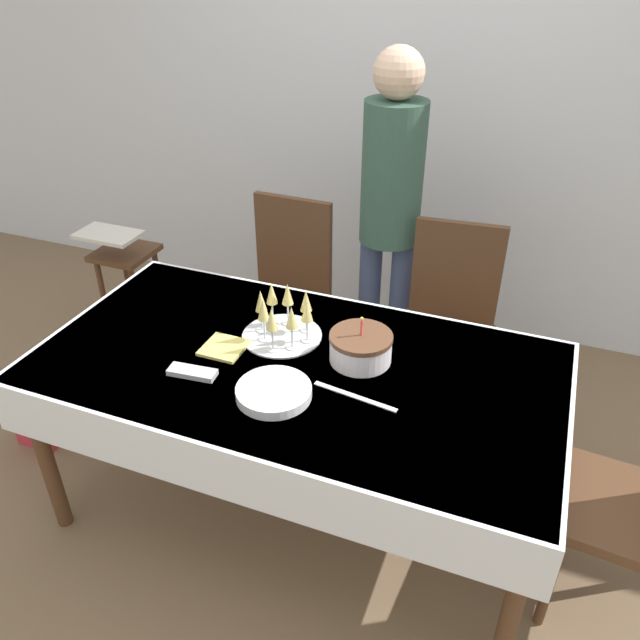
{
  "coord_description": "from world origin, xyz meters",
  "views": [
    {
      "loc": [
        0.74,
        -1.64,
        2.05
      ],
      "look_at": [
        0.05,
        0.11,
        0.87
      ],
      "focal_mm": 35.0,
      "sensor_mm": 36.0,
      "label": 1
    }
  ],
  "objects_px": {
    "dining_chair_far_left": "(285,288)",
    "birthday_cake": "(361,348)",
    "dining_chair_far_right": "(449,320)",
    "plate_stack_main": "(274,392)",
    "high_chair": "(124,265)",
    "champagne_tray": "(282,315)",
    "person_standing": "(391,199)",
    "gift_bag": "(35,414)"
  },
  "relations": [
    {
      "from": "champagne_tray",
      "to": "high_chair",
      "type": "height_order",
      "value": "champagne_tray"
    },
    {
      "from": "dining_chair_far_left",
      "to": "gift_bag",
      "type": "distance_m",
      "value": 1.3
    },
    {
      "from": "dining_chair_far_right",
      "to": "high_chair",
      "type": "bearing_deg",
      "value": 179.54
    },
    {
      "from": "birthday_cake",
      "to": "plate_stack_main",
      "type": "relative_size",
      "value": 0.89
    },
    {
      "from": "plate_stack_main",
      "to": "gift_bag",
      "type": "height_order",
      "value": "plate_stack_main"
    },
    {
      "from": "champagne_tray",
      "to": "person_standing",
      "type": "height_order",
      "value": "person_standing"
    },
    {
      "from": "person_standing",
      "to": "gift_bag",
      "type": "height_order",
      "value": "person_standing"
    },
    {
      "from": "dining_chair_far_right",
      "to": "gift_bag",
      "type": "height_order",
      "value": "dining_chair_far_right"
    },
    {
      "from": "plate_stack_main",
      "to": "person_standing",
      "type": "xyz_separation_m",
      "value": [
        0.04,
        1.2,
        0.24
      ]
    },
    {
      "from": "dining_chair_far_left",
      "to": "plate_stack_main",
      "type": "distance_m",
      "value": 1.12
    },
    {
      "from": "birthday_cake",
      "to": "champagne_tray",
      "type": "relative_size",
      "value": 0.74
    },
    {
      "from": "dining_chair_far_left",
      "to": "plate_stack_main",
      "type": "relative_size",
      "value": 3.9
    },
    {
      "from": "person_standing",
      "to": "gift_bag",
      "type": "bearing_deg",
      "value": -141.09
    },
    {
      "from": "high_chair",
      "to": "dining_chair_far_right",
      "type": "bearing_deg",
      "value": -0.46
    },
    {
      "from": "dining_chair_far_right",
      "to": "person_standing",
      "type": "distance_m",
      "value": 0.61
    },
    {
      "from": "dining_chair_far_left",
      "to": "person_standing",
      "type": "xyz_separation_m",
      "value": [
        0.46,
        0.19,
        0.46
      ]
    },
    {
      "from": "high_chair",
      "to": "dining_chair_far_left",
      "type": "bearing_deg",
      "value": -0.83
    },
    {
      "from": "plate_stack_main",
      "to": "person_standing",
      "type": "relative_size",
      "value": 0.15
    },
    {
      "from": "dining_chair_far_right",
      "to": "champagne_tray",
      "type": "bearing_deg",
      "value": -127.31
    },
    {
      "from": "dining_chair_far_right",
      "to": "birthday_cake",
      "type": "bearing_deg",
      "value": -105.45
    },
    {
      "from": "dining_chair_far_left",
      "to": "champagne_tray",
      "type": "distance_m",
      "value": 0.8
    },
    {
      "from": "gift_bag",
      "to": "champagne_tray",
      "type": "bearing_deg",
      "value": 10.07
    },
    {
      "from": "dining_chair_far_right",
      "to": "plate_stack_main",
      "type": "bearing_deg",
      "value": -111.45
    },
    {
      "from": "person_standing",
      "to": "dining_chair_far_right",
      "type": "bearing_deg",
      "value": -27.97
    },
    {
      "from": "person_standing",
      "to": "champagne_tray",
      "type": "bearing_deg",
      "value": -100.36
    },
    {
      "from": "birthday_cake",
      "to": "gift_bag",
      "type": "bearing_deg",
      "value": -173.47
    },
    {
      "from": "gift_bag",
      "to": "high_chair",
      "type": "bearing_deg",
      "value": 96.74
    },
    {
      "from": "person_standing",
      "to": "high_chair",
      "type": "bearing_deg",
      "value": -173.05
    },
    {
      "from": "birthday_cake",
      "to": "plate_stack_main",
      "type": "height_order",
      "value": "birthday_cake"
    },
    {
      "from": "birthday_cake",
      "to": "champagne_tray",
      "type": "height_order",
      "value": "same"
    },
    {
      "from": "dining_chair_far_right",
      "to": "plate_stack_main",
      "type": "relative_size",
      "value": 3.9
    },
    {
      "from": "dining_chair_far_right",
      "to": "plate_stack_main",
      "type": "height_order",
      "value": "dining_chair_far_right"
    },
    {
      "from": "dining_chair_far_left",
      "to": "high_chair",
      "type": "relative_size",
      "value": 1.38
    },
    {
      "from": "birthday_cake",
      "to": "high_chair",
      "type": "height_order",
      "value": "birthday_cake"
    },
    {
      "from": "dining_chair_far_right",
      "to": "person_standing",
      "type": "height_order",
      "value": "person_standing"
    },
    {
      "from": "gift_bag",
      "to": "dining_chair_far_left",
      "type": "bearing_deg",
      "value": 45.46
    },
    {
      "from": "dining_chair_far_right",
      "to": "person_standing",
      "type": "bearing_deg",
      "value": 152.03
    },
    {
      "from": "high_chair",
      "to": "plate_stack_main",
      "type": "bearing_deg",
      "value": -36.29
    },
    {
      "from": "dining_chair_far_left",
      "to": "birthday_cake",
      "type": "relative_size",
      "value": 4.38
    },
    {
      "from": "dining_chair_far_left",
      "to": "high_chair",
      "type": "xyz_separation_m",
      "value": [
        -0.98,
        0.01,
        -0.06
      ]
    },
    {
      "from": "high_chair",
      "to": "birthday_cake",
      "type": "bearing_deg",
      "value": -24.52
    },
    {
      "from": "high_chair",
      "to": "gift_bag",
      "type": "relative_size",
      "value": 2.15
    }
  ]
}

